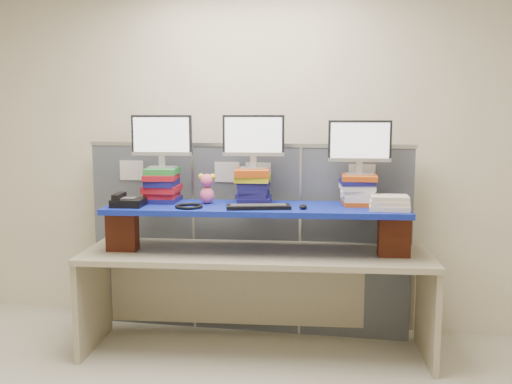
% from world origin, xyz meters
% --- Properties ---
extents(room, '(5.00, 4.00, 2.80)m').
position_xyz_m(room, '(0.00, 0.00, 1.40)').
color(room, beige).
rests_on(room, ground).
extents(cubicle_partition, '(2.60, 0.06, 1.53)m').
position_xyz_m(cubicle_partition, '(-0.00, 1.78, 0.77)').
color(cubicle_partition, '#454A51').
rests_on(cubicle_partition, ground).
extents(desk, '(2.57, 0.96, 0.77)m').
position_xyz_m(desk, '(0.15, 1.36, 0.61)').
color(desk, tan).
rests_on(desk, ground).
extents(brick_pier_left, '(0.23, 0.14, 0.30)m').
position_xyz_m(brick_pier_left, '(-0.81, 1.22, 0.91)').
color(brick_pier_left, maroon).
rests_on(brick_pier_left, desk).
extents(brick_pier_right, '(0.23, 0.14, 0.30)m').
position_xyz_m(brick_pier_right, '(1.13, 1.40, 0.91)').
color(brick_pier_right, maroon).
rests_on(brick_pier_right, desk).
extents(blue_board, '(2.19, 0.73, 0.04)m').
position_xyz_m(blue_board, '(0.15, 1.36, 1.08)').
color(blue_board, '#0A086F').
rests_on(blue_board, brick_pier_left).
extents(book_stack_left, '(0.27, 0.33, 0.25)m').
position_xyz_m(book_stack_left, '(-0.57, 1.41, 1.23)').
color(book_stack_left, '#151356').
rests_on(book_stack_left, blue_board).
extents(book_stack_center, '(0.29, 0.34, 0.26)m').
position_xyz_m(book_stack_center, '(0.11, 1.47, 1.23)').
color(book_stack_center, '#151356').
rests_on(book_stack_center, blue_board).
extents(book_stack_right, '(0.29, 0.32, 0.22)m').
position_xyz_m(book_stack_right, '(0.87, 1.54, 1.21)').
color(book_stack_right, '#B54511').
rests_on(book_stack_right, blue_board).
extents(monitor_left, '(0.45, 0.14, 0.39)m').
position_xyz_m(monitor_left, '(-0.56, 1.41, 1.58)').
color(monitor_left, '#A6A6AB').
rests_on(monitor_left, book_stack_left).
extents(monitor_center, '(0.45, 0.14, 0.39)m').
position_xyz_m(monitor_center, '(0.11, 1.47, 1.58)').
color(monitor_center, '#A6A6AB').
rests_on(monitor_center, book_stack_center).
extents(monitor_right, '(0.45, 0.14, 0.39)m').
position_xyz_m(monitor_right, '(0.88, 1.54, 1.54)').
color(monitor_right, '#A6A6AB').
rests_on(monitor_right, book_stack_right).
extents(keyboard, '(0.47, 0.25, 0.03)m').
position_xyz_m(keyboard, '(0.19, 1.24, 1.12)').
color(keyboard, black).
rests_on(keyboard, blue_board).
extents(mouse, '(0.08, 0.11, 0.03)m').
position_xyz_m(mouse, '(0.50, 1.28, 1.12)').
color(mouse, black).
rests_on(mouse, blue_board).
extents(desk_phone, '(0.24, 0.22, 0.09)m').
position_xyz_m(desk_phone, '(-0.75, 1.17, 1.14)').
color(desk_phone, black).
rests_on(desk_phone, blue_board).
extents(headset, '(0.21, 0.21, 0.02)m').
position_xyz_m(headset, '(-0.30, 1.19, 1.11)').
color(headset, black).
rests_on(headset, blue_board).
extents(plush_toy, '(0.13, 0.10, 0.22)m').
position_xyz_m(plush_toy, '(-0.22, 1.39, 1.22)').
color(plush_toy, '#E05587').
rests_on(plush_toy, blue_board).
extents(binder_stack, '(0.27, 0.22, 0.10)m').
position_xyz_m(binder_stack, '(1.09, 1.36, 1.15)').
color(binder_stack, beige).
rests_on(binder_stack, blue_board).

